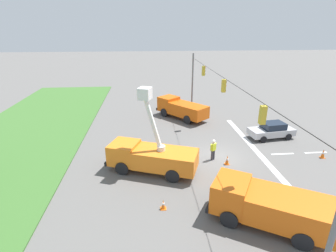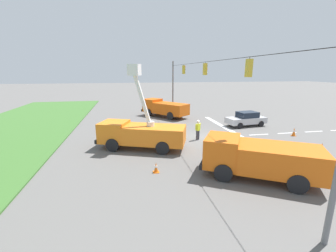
{
  "view_description": "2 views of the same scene",
  "coord_description": "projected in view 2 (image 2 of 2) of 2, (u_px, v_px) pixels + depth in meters",
  "views": [
    {
      "loc": [
        -19.14,
        5.87,
        10.22
      ],
      "look_at": [
        2.41,
        3.99,
        1.96
      ],
      "focal_mm": 28.0,
      "sensor_mm": 36.0,
      "label": 1
    },
    {
      "loc": [
        -18.54,
        6.6,
        5.86
      ],
      "look_at": [
        -0.56,
        3.24,
        1.38
      ],
      "focal_mm": 24.0,
      "sensor_mm": 36.0,
      "label": 2
    }
  ],
  "objects": [
    {
      "name": "utility_truck_support_far",
      "position": [
        259.0,
        157.0,
        12.44
      ],
      "size": [
        5.33,
        6.66,
        2.19
      ],
      "color": "orange",
      "rests_on": "ground"
    },
    {
      "name": "traffic_cone_foreground_left",
      "position": [
        257.0,
        119.0,
        26.63
      ],
      "size": [
        0.36,
        0.36,
        0.59
      ],
      "color": "orange",
      "rests_on": "ground"
    },
    {
      "name": "utility_truck_bucket_lift",
      "position": [
        141.0,
        132.0,
        17.23
      ],
      "size": [
        4.49,
        7.06,
        6.35
      ],
      "color": "orange",
      "rests_on": "ground"
    },
    {
      "name": "road_worker",
      "position": [
        198.0,
        129.0,
        19.46
      ],
      "size": [
        0.42,
        0.56,
        1.77
      ],
      "color": "#383842",
      "rests_on": "ground"
    },
    {
      "name": "traffic_cone_near_bucket",
      "position": [
        294.0,
        132.0,
        20.79
      ],
      "size": [
        0.36,
        0.36,
        0.79
      ],
      "color": "orange",
      "rests_on": "ground"
    },
    {
      "name": "traffic_cone_mid_left",
      "position": [
        322.0,
        148.0,
        16.49
      ],
      "size": [
        0.36,
        0.36,
        0.75
      ],
      "color": "orange",
      "rests_on": "ground"
    },
    {
      "name": "traffic_cone_foreground_right",
      "position": [
        156.0,
        167.0,
        13.29
      ],
      "size": [
        0.36,
        0.36,
        0.64
      ],
      "color": "orange",
      "rests_on": "ground"
    },
    {
      "name": "utility_truck_support_near",
      "position": [
        164.0,
        108.0,
        29.32
      ],
      "size": [
        6.38,
        5.89,
        2.21
      ],
      "color": "#D6560F",
      "rests_on": "ground"
    },
    {
      "name": "lane_markings",
      "position": [
        254.0,
        135.0,
        21.19
      ],
      "size": [
        17.6,
        15.25,
        0.01
      ],
      "color": "silver",
      "rests_on": "ground"
    },
    {
      "name": "signal_gantry",
      "position": [
        204.0,
        88.0,
        19.21
      ],
      "size": [
        26.2,
        0.33,
        7.2
      ],
      "color": "slate",
      "rests_on": "ground"
    },
    {
      "name": "ground_plane",
      "position": [
        202.0,
        138.0,
        20.27
      ],
      "size": [
        200.0,
        200.0,
        0.0
      ],
      "primitive_type": "plane",
      "color": "#605E5B"
    },
    {
      "name": "traffic_cone_lane_edge_a",
      "position": [
        211.0,
        138.0,
        18.97
      ],
      "size": [
        0.36,
        0.36,
        0.78
      ],
      "color": "orange",
      "rests_on": "ground"
    },
    {
      "name": "sedan_silver",
      "position": [
        246.0,
        119.0,
        24.5
      ],
      "size": [
        2.36,
        4.5,
        1.56
      ],
      "color": "#B7B7BC",
      "rests_on": "ground"
    }
  ]
}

